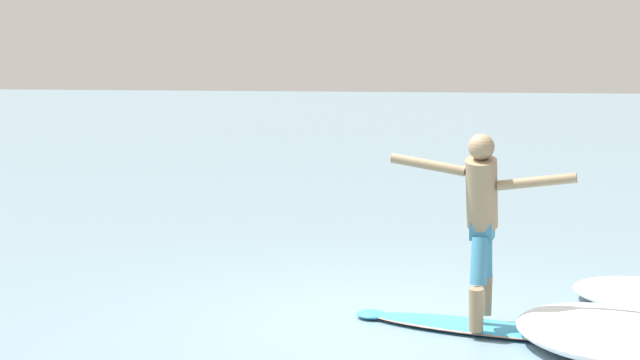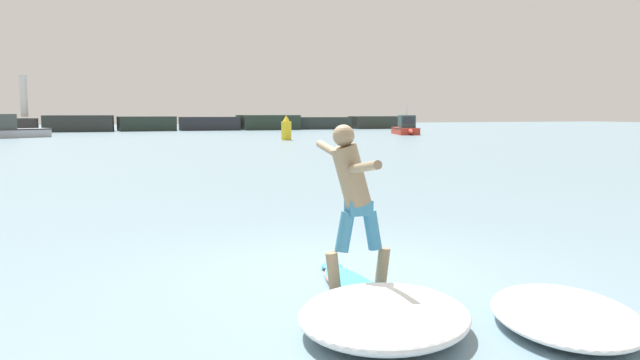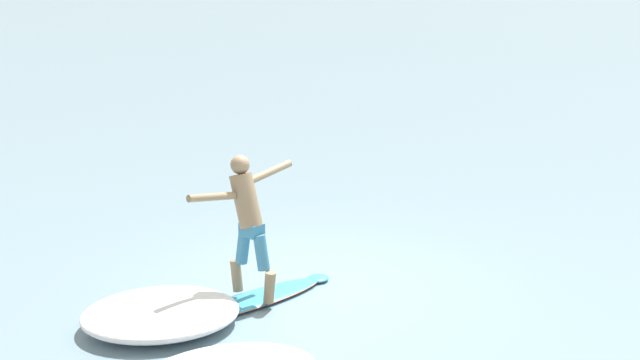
# 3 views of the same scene
# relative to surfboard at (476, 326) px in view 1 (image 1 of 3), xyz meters

# --- Properties ---
(ground_plane) EXTENTS (200.00, 200.00, 0.00)m
(ground_plane) POSITION_rel_surfboard_xyz_m (0.16, 0.88, -0.04)
(ground_plane) COLOR gray
(surfboard) EXTENTS (0.72, 2.31, 0.22)m
(surfboard) POSITION_rel_surfboard_xyz_m (0.00, 0.00, 0.00)
(surfboard) COLOR #3A9ECD
(surfboard) RESTS_ON ground
(surfer) EXTENTS (0.76, 1.65, 1.76)m
(surfer) POSITION_rel_surfboard_xyz_m (-0.08, -0.04, 1.08)
(surfer) COLOR #897354
(surfer) RESTS_ON surfboard
(wave_foam_at_tail) EXTENTS (2.26, 2.35, 0.33)m
(wave_foam_at_tail) POSITION_rel_surfboard_xyz_m (-0.28, -1.25, 0.12)
(wave_foam_at_tail) COLOR white
(wave_foam_at_tail) RESTS_ON ground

